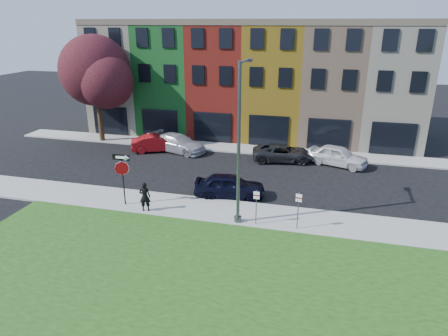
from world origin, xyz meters
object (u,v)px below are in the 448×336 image
(stop_sign, at_px, (122,169))
(sedan_near, at_px, (230,186))
(street_lamp, at_px, (240,145))
(man, at_px, (145,197))

(stop_sign, relative_size, sedan_near, 0.68)
(stop_sign, distance_m, street_lamp, 7.24)
(stop_sign, height_order, street_lamp, street_lamp)
(stop_sign, bearing_deg, man, -17.46)
(man, distance_m, sedan_near, 5.31)
(stop_sign, height_order, man, stop_sign)
(man, bearing_deg, stop_sign, -32.26)
(man, bearing_deg, sedan_near, -156.87)
(man, height_order, street_lamp, street_lamp)
(man, relative_size, sedan_near, 0.38)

